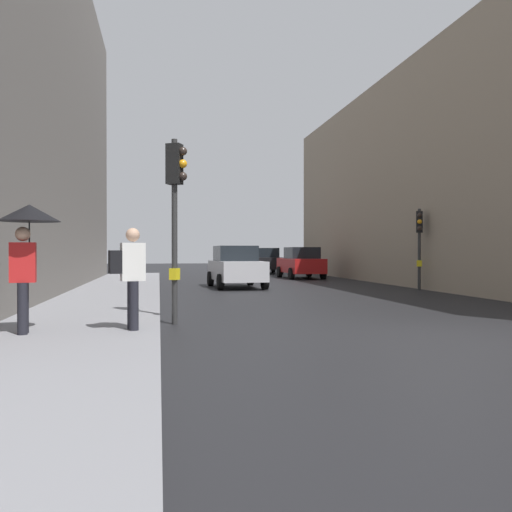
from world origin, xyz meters
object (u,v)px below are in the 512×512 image
Objects in this scene: traffic_light_mid_street at (419,234)px; car_dark_suv at (265,261)px; traffic_light_near_right at (176,197)px; car_red_sedan at (301,263)px; pedestrian_with_black_backpack at (130,272)px; pedestrian_with_umbrella at (27,232)px; car_silver_hatchback at (236,267)px.

car_dark_suv is at bearing 99.34° from traffic_light_mid_street.
traffic_light_near_right is at bearing -139.48° from traffic_light_mid_street.
car_red_sedan is 2.39× the size of pedestrian_with_black_backpack.
pedestrian_with_black_backpack is at bearing -105.90° from car_dark_suv.
pedestrian_with_umbrella is at bearing -140.09° from traffic_light_mid_street.
pedestrian_with_umbrella is 1.21× the size of pedestrian_with_black_backpack.
pedestrian_with_umbrella reaches higher than car_silver_hatchback.
traffic_light_near_right is 1.21× the size of traffic_light_mid_street.
traffic_light_mid_street is at bearing -22.40° from car_silver_hatchback.
car_silver_hatchback is 14.14m from pedestrian_with_umbrella.
traffic_light_mid_street is 1.50× the size of pedestrian_with_umbrella.
pedestrian_with_umbrella is (-10.07, -20.12, 0.96)m from car_red_sedan.
traffic_light_near_right is at bearing 37.42° from pedestrian_with_umbrella.
car_red_sedan is at bearing 102.27° from traffic_light_mid_street.
car_silver_hatchback is at bearing 75.61° from traffic_light_near_right.
traffic_light_near_right is 12.81m from traffic_light_mid_street.
car_red_sedan is (7.58, 18.22, -1.78)m from traffic_light_near_right.
pedestrian_with_umbrella is (-2.49, -1.90, -0.82)m from traffic_light_near_right.
pedestrian_with_black_backpack is (-0.83, -1.76, -1.50)m from traffic_light_near_right.
traffic_light_near_right is 3.23m from pedestrian_with_umbrella.
car_dark_suv is 0.98× the size of car_silver_hatchback.
car_dark_suv is 14.86m from car_silver_hatchback.
pedestrian_with_umbrella is 1.79m from pedestrian_with_black_backpack.
pedestrian_with_black_backpack is (-7.75, -27.21, 0.29)m from car_dark_suv.
car_silver_hatchback is 13.43m from pedestrian_with_black_backpack.
traffic_light_near_right is 19.82m from car_red_sedan.
traffic_light_mid_street is 7.55m from car_silver_hatchback.
traffic_light_mid_street is 17.41m from car_dark_suv.
car_dark_suv is at bearing 71.03° from pedestrian_with_umbrella.
car_red_sedan is 7.26m from car_dark_suv.
car_dark_suv is at bearing 74.16° from car_silver_hatchback.
car_red_sedan is 0.99× the size of car_silver_hatchback.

